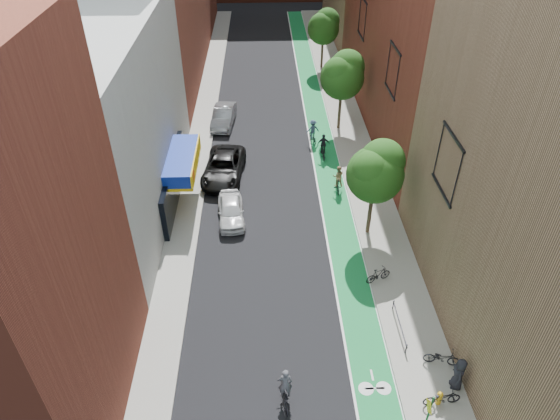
{
  "coord_description": "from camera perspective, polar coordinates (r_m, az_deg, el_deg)",
  "views": [
    {
      "loc": [
        -0.78,
        -14.04,
        20.0
      ],
      "look_at": [
        0.13,
        10.65,
        1.5
      ],
      "focal_mm": 32.0,
      "sensor_mm": 36.0,
      "label": 1
    }
  ],
  "objects": [
    {
      "name": "cyclist_lane_near",
      "position": [
        35.06,
        6.62,
        3.35
      ],
      "size": [
        0.77,
        1.69,
        1.93
      ],
      "rotation": [
        0.0,
        0.0,
        3.13
      ],
      "color": "black",
      "rests_on": "ground"
    },
    {
      "name": "sidewalk_right",
      "position": [
        45.31,
        7.48,
        10.41
      ],
      "size": [
        3.0,
        68.0,
        0.15
      ],
      "primitive_type": "cube",
      "color": "gray",
      "rests_on": "ground"
    },
    {
      "name": "cyclist_lane_far",
      "position": [
        40.89,
        3.77,
        8.82
      ],
      "size": [
        1.14,
        1.73,
        1.94
      ],
      "rotation": [
        0.0,
        0.0,
        3.37
      ],
      "color": "black",
      "rests_on": "ground"
    },
    {
      "name": "parked_bike_mid",
      "position": [
        28.32,
        11.18,
        -7.28
      ],
      "size": [
        1.58,
        0.97,
        0.92
      ],
      "primitive_type": "imported",
      "rotation": [
        0.0,
        0.0,
        1.95
      ],
      "color": "black",
      "rests_on": "sidewalk_right"
    },
    {
      "name": "parked_car_white",
      "position": [
        32.35,
        -5.63,
        -0.02
      ],
      "size": [
        2.0,
        4.2,
        1.39
      ],
      "primitive_type": "imported",
      "rotation": [
        0.0,
        0.0,
        0.09
      ],
      "color": "silver",
      "rests_on": "ground"
    },
    {
      "name": "sign_pole",
      "position": [
        21.88,
        16.48,
        -21.7
      ],
      "size": [
        0.13,
        0.71,
        3.0
      ],
      "color": "#194C26",
      "rests_on": "sidewalk_right"
    },
    {
      "name": "cyclist_lead",
      "position": [
        23.05,
        0.58,
        -20.05
      ],
      "size": [
        0.75,
        1.8,
        2.08
      ],
      "rotation": [
        0.0,
        0.0,
        3.22
      ],
      "color": "black",
      "rests_on": "ground"
    },
    {
      "name": "bike_lane",
      "position": [
        45.01,
        4.28,
        10.34
      ],
      "size": [
        2.0,
        68.0,
        0.01
      ],
      "primitive_type": "cube",
      "color": "#157B37",
      "rests_on": "ground"
    },
    {
      "name": "building_left_white",
      "position": [
        32.96,
        -20.23,
        9.36
      ],
      "size": [
        8.0,
        20.0,
        12.0
      ],
      "primitive_type": "cube",
      "color": "silver",
      "rests_on": "ground"
    },
    {
      "name": "fire_hydrant",
      "position": [
        24.08,
        17.75,
        -19.74
      ],
      "size": [
        0.26,
        0.26,
        0.75
      ],
      "color": "gold",
      "rests_on": "sidewalk_right"
    },
    {
      "name": "parked_bike_far",
      "position": [
        25.35,
        18.0,
        -15.73
      ],
      "size": [
        1.76,
        0.92,
        0.88
      ],
      "primitive_type": "imported",
      "rotation": [
        0.0,
        0.0,
        1.36
      ],
      "color": "black",
      "rests_on": "sidewalk_right"
    },
    {
      "name": "parked_car_black",
      "position": [
        36.53,
        -6.46,
        4.88
      ],
      "size": [
        3.25,
        6.07,
        1.62
      ],
      "primitive_type": "imported",
      "rotation": [
        0.0,
        0.0,
        -0.1
      ],
      "color": "black",
      "rests_on": "ground"
    },
    {
      "name": "pedestrian",
      "position": [
        24.45,
        19.75,
        -17.19
      ],
      "size": [
        0.72,
        0.95,
        1.77
      ],
      "primitive_type": "imported",
      "rotation": [
        0.0,
        0.0,
        -1.76
      ],
      "color": "black",
      "rests_on": "sidewalk_right"
    },
    {
      "name": "sidewalk_left",
      "position": [
        45.03,
        -8.68,
        10.12
      ],
      "size": [
        2.0,
        68.0,
        0.15
      ],
      "primitive_type": "cube",
      "color": "gray",
      "rests_on": "ground"
    },
    {
      "name": "cyclist_lane_mid",
      "position": [
        38.88,
        4.97,
        6.99
      ],
      "size": [
        0.94,
        1.56,
        1.94
      ],
      "rotation": [
        0.0,
        0.0,
        3.15
      ],
      "color": "black",
      "rests_on": "ground"
    },
    {
      "name": "parked_car_silver",
      "position": [
        43.86,
        -6.46,
        10.59
      ],
      "size": [
        2.11,
        4.86,
        1.56
      ],
      "primitive_type": "imported",
      "rotation": [
        0.0,
        0.0,
        -0.1
      ],
      "color": "gray",
      "rests_on": "ground"
    },
    {
      "name": "ground",
      "position": [
        24.45,
        0.64,
        -18.07
      ],
      "size": [
        160.0,
        160.0,
        0.0
      ],
      "primitive_type": "plane",
      "color": "black",
      "rests_on": "ground"
    },
    {
      "name": "tree_near",
      "position": [
        29.25,
        10.94,
        4.45
      ],
      "size": [
        3.4,
        3.36,
        6.42
      ],
      "color": "#332619",
      "rests_on": "ground"
    },
    {
      "name": "parked_bike_near",
      "position": [
        24.06,
        18.02,
        -19.71
      ],
      "size": [
        1.73,
        0.73,
        0.89
      ],
      "primitive_type": "imported",
      "rotation": [
        0.0,
        0.0,
        1.66
      ],
      "color": "black",
      "rests_on": "sidewalk_right"
    },
    {
      "name": "tree_mid",
      "position": [
        41.45,
        7.21,
        15.16
      ],
      "size": [
        3.55,
        3.53,
        6.74
      ],
      "color": "#332619",
      "rests_on": "ground"
    },
    {
      "name": "tree_far",
      "position": [
        54.7,
        5.03,
        20.23
      ],
      "size": [
        3.3,
        3.25,
        6.21
      ],
      "color": "#332619",
      "rests_on": "ground"
    }
  ]
}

